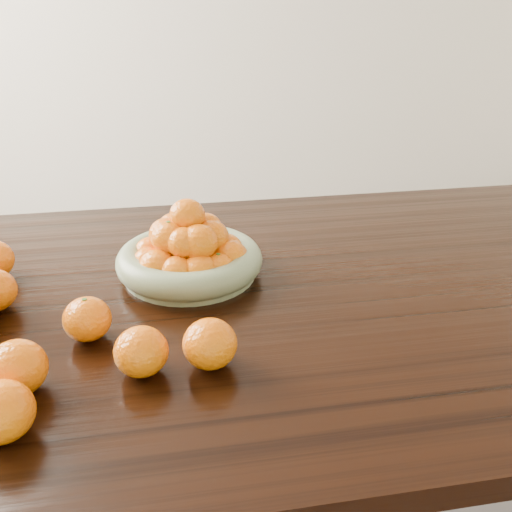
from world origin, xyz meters
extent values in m
cube|color=black|center=(0.00, 0.00, 0.73)|extent=(2.00, 1.00, 0.04)
cylinder|color=gray|center=(-0.09, 0.08, 0.76)|extent=(0.26, 0.26, 0.01)
torus|color=gray|center=(-0.09, 0.08, 0.78)|extent=(0.29, 0.29, 0.05)
ellipsoid|color=orange|center=(-0.02, 0.09, 0.80)|extent=(0.07, 0.07, 0.07)
ellipsoid|color=orange|center=(-0.03, 0.13, 0.79)|extent=(0.06, 0.06, 0.06)
ellipsoid|color=orange|center=(-0.07, 0.16, 0.79)|extent=(0.06, 0.06, 0.06)
ellipsoid|color=orange|center=(-0.10, 0.16, 0.79)|extent=(0.07, 0.07, 0.06)
ellipsoid|color=orange|center=(-0.14, 0.15, 0.79)|extent=(0.06, 0.06, 0.06)
ellipsoid|color=orange|center=(-0.16, 0.12, 0.79)|extent=(0.06, 0.06, 0.06)
ellipsoid|color=orange|center=(-0.17, 0.07, 0.79)|extent=(0.06, 0.06, 0.06)
ellipsoid|color=orange|center=(-0.15, 0.04, 0.80)|extent=(0.07, 0.07, 0.07)
ellipsoid|color=orange|center=(-0.12, 0.01, 0.79)|extent=(0.07, 0.07, 0.06)
ellipsoid|color=orange|center=(-0.07, 0.01, 0.79)|extent=(0.07, 0.07, 0.06)
ellipsoid|color=orange|center=(-0.04, 0.02, 0.79)|extent=(0.06, 0.06, 0.06)
ellipsoid|color=orange|center=(-0.01, 0.05, 0.80)|extent=(0.07, 0.07, 0.07)
ellipsoid|color=orange|center=(-0.08, 0.08, 0.79)|extent=(0.07, 0.07, 0.06)
ellipsoid|color=orange|center=(-0.05, 0.11, 0.84)|extent=(0.06, 0.06, 0.06)
ellipsoid|color=orange|center=(-0.08, 0.12, 0.83)|extent=(0.07, 0.07, 0.07)
ellipsoid|color=orange|center=(-0.11, 0.12, 0.83)|extent=(0.07, 0.07, 0.07)
ellipsoid|color=orange|center=(-0.13, 0.10, 0.83)|extent=(0.07, 0.07, 0.06)
ellipsoid|color=orange|center=(-0.12, 0.07, 0.84)|extent=(0.07, 0.07, 0.07)
ellipsoid|color=orange|center=(-0.10, 0.04, 0.84)|extent=(0.06, 0.06, 0.06)
ellipsoid|color=orange|center=(-0.07, 0.04, 0.84)|extent=(0.07, 0.07, 0.07)
ellipsoid|color=orange|center=(-0.05, 0.07, 0.83)|extent=(0.07, 0.07, 0.06)
ellipsoid|color=orange|center=(-0.09, 0.09, 0.87)|extent=(0.07, 0.07, 0.06)
ellipsoid|color=orange|center=(-0.27, -0.11, 0.79)|extent=(0.08, 0.08, 0.07)
ellipsoid|color=orange|center=(-0.18, -0.22, 0.79)|extent=(0.08, 0.08, 0.07)
ellipsoid|color=orange|center=(-0.08, -0.22, 0.79)|extent=(0.08, 0.08, 0.08)
ellipsoid|color=orange|center=(-0.35, -0.24, 0.79)|extent=(0.08, 0.08, 0.08)
ellipsoid|color=orange|center=(-0.35, -0.33, 0.79)|extent=(0.08, 0.08, 0.08)
camera|label=1|loc=(-0.14, -0.93, 1.26)|focal=40.00mm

